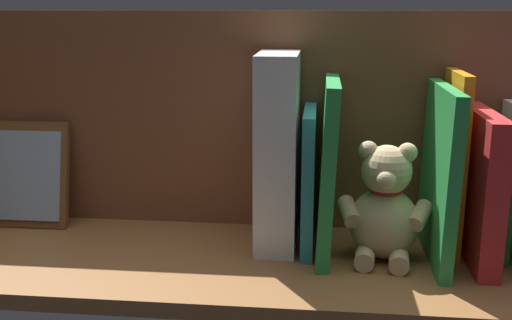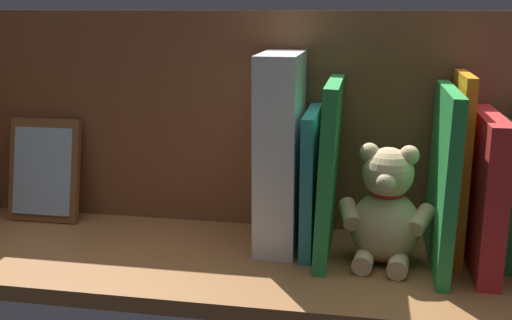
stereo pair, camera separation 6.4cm
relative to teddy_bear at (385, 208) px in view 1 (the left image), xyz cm
name	(u,v)px [view 1 (the left image)]	position (x,y,z in cm)	size (l,w,h in cm)	color
ground_plane	(256,262)	(18.12, 1.10, -8.56)	(103.83, 31.49, 2.20)	brown
shelf_back_panel	(265,121)	(18.12, -12.39, 9.77)	(103.83, 1.50, 34.46)	brown
book_3	(496,187)	(-16.14, -4.66, 2.24)	(1.74, 13.16, 19.39)	green
book_4	(478,186)	(-12.92, -1.70, 3.13)	(3.02, 19.09, 21.18)	red
book_5	(453,163)	(-9.83, -4.78, 5.65)	(1.46, 12.93, 26.22)	orange
book_6	(439,174)	(-7.37, -1.20, 4.83)	(1.75, 20.07, 24.56)	green
teddy_bear	(385,208)	(0.00, 0.00, 0.00)	(13.66, 11.59, 16.94)	#D1B284
book_7	(327,168)	(8.15, -2.18, 5.10)	(1.91, 18.11, 25.12)	green
book_8	(309,179)	(10.83, -3.80, 2.85)	(1.74, 14.88, 20.60)	teal
dictionary_thick_white	(278,151)	(15.48, -4.12, 6.88)	(5.86, 14.05, 28.68)	white
picture_frame_leaning	(31,175)	(55.96, -8.30, 0.95)	(12.20, 5.19, 17.10)	brown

